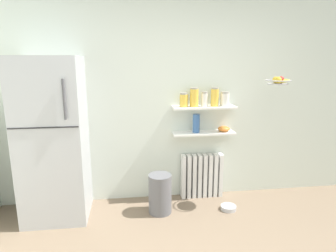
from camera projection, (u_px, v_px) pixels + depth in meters
back_wall at (175, 99)px, 3.71m from camera, size 7.04×0.10×2.60m
refrigerator at (53, 140)px, 3.25m from camera, size 0.69×0.67×1.83m
radiator at (202, 176)px, 3.85m from camera, size 0.55×0.12×0.58m
wall_shelf_lower at (204, 133)px, 3.69m from camera, size 0.79×0.22×0.02m
wall_shelf_upper at (204, 107)px, 3.62m from camera, size 0.79×0.22×0.02m
storage_jar_0 at (184, 100)px, 3.56m from camera, size 0.10×0.10×0.17m
storage_jar_1 at (194, 97)px, 3.57m from camera, size 0.10×0.10×0.24m
storage_jar_2 at (204, 99)px, 3.60m from camera, size 0.08×0.08×0.18m
storage_jar_3 at (215, 97)px, 3.61m from camera, size 0.10×0.10×0.23m
storage_jar_4 at (225, 99)px, 3.63m from camera, size 0.11×0.11×0.18m
vase at (196, 123)px, 3.65m from camera, size 0.09×0.09×0.23m
shelf_bowl at (224, 129)px, 3.72m from camera, size 0.15×0.15×0.07m
trash_bin at (160, 194)px, 3.46m from camera, size 0.27×0.27×0.47m
pet_food_bowl at (228, 208)px, 3.56m from camera, size 0.19×0.19×0.05m
hanging_fruit_basket at (279, 81)px, 3.34m from camera, size 0.29×0.29×0.09m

